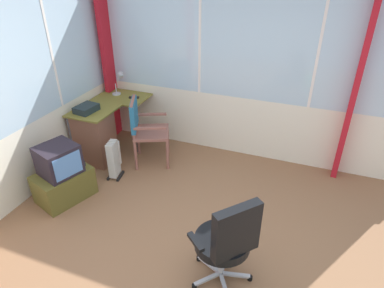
{
  "coord_description": "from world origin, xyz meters",
  "views": [
    {
      "loc": [
        -2.13,
        -0.79,
        2.69
      ],
      "look_at": [
        0.96,
        0.39,
        0.79
      ],
      "focal_mm": 31.37,
      "sensor_mm": 36.0,
      "label": 1
    }
  ],
  "objects_px": {
    "paper_tray": "(86,109)",
    "tv_on_stand": "(62,176)",
    "space_heater": "(114,158)",
    "desk_lamp": "(121,80)",
    "desk": "(96,134)",
    "tv_remote": "(134,97)",
    "wooden_armchair": "(142,124)",
    "office_chair": "(228,239)"
  },
  "relations": [
    {
      "from": "paper_tray",
      "to": "tv_on_stand",
      "type": "height_order",
      "value": "paper_tray"
    },
    {
      "from": "tv_on_stand",
      "to": "space_heater",
      "type": "bearing_deg",
      "value": -27.18
    },
    {
      "from": "desk_lamp",
      "to": "space_heater",
      "type": "bearing_deg",
      "value": -156.84
    },
    {
      "from": "desk",
      "to": "paper_tray",
      "type": "distance_m",
      "value": 0.41
    },
    {
      "from": "tv_remote",
      "to": "tv_on_stand",
      "type": "relative_size",
      "value": 0.2
    },
    {
      "from": "tv_remote",
      "to": "space_heater",
      "type": "height_order",
      "value": "tv_remote"
    },
    {
      "from": "desk_lamp",
      "to": "tv_on_stand",
      "type": "relative_size",
      "value": 0.46
    },
    {
      "from": "wooden_armchair",
      "to": "desk_lamp",
      "type": "bearing_deg",
      "value": 48.35
    },
    {
      "from": "tv_on_stand",
      "to": "office_chair",
      "type": "bearing_deg",
      "value": -102.88
    },
    {
      "from": "desk_lamp",
      "to": "tv_remote",
      "type": "bearing_deg",
      "value": -112.76
    },
    {
      "from": "wooden_armchair",
      "to": "tv_on_stand",
      "type": "distance_m",
      "value": 1.25
    },
    {
      "from": "space_heater",
      "to": "tv_remote",
      "type": "bearing_deg",
      "value": 10.14
    },
    {
      "from": "desk_lamp",
      "to": "tv_remote",
      "type": "height_order",
      "value": "desk_lamp"
    },
    {
      "from": "wooden_armchair",
      "to": "space_heater",
      "type": "bearing_deg",
      "value": 157.72
    },
    {
      "from": "wooden_armchair",
      "to": "office_chair",
      "type": "height_order",
      "value": "office_chair"
    },
    {
      "from": "paper_tray",
      "to": "office_chair",
      "type": "xyz_separation_m",
      "value": [
        -1.38,
        -2.41,
        -0.26
      ]
    },
    {
      "from": "space_heater",
      "to": "wooden_armchair",
      "type": "bearing_deg",
      "value": -22.28
    },
    {
      "from": "desk_lamp",
      "to": "wooden_armchair",
      "type": "height_order",
      "value": "desk_lamp"
    },
    {
      "from": "desk_lamp",
      "to": "wooden_armchair",
      "type": "distance_m",
      "value": 0.92
    },
    {
      "from": "tv_remote",
      "to": "paper_tray",
      "type": "relative_size",
      "value": 0.5
    },
    {
      "from": "desk_lamp",
      "to": "office_chair",
      "type": "xyz_separation_m",
      "value": [
        -2.16,
        -2.32,
        -0.44
      ]
    },
    {
      "from": "tv_on_stand",
      "to": "paper_tray",
      "type": "bearing_deg",
      "value": 12.93
    },
    {
      "from": "desk_lamp",
      "to": "office_chair",
      "type": "relative_size",
      "value": 0.35
    },
    {
      "from": "tv_remote",
      "to": "wooden_armchair",
      "type": "bearing_deg",
      "value": -160.78
    },
    {
      "from": "desk_lamp",
      "to": "tv_on_stand",
      "type": "bearing_deg",
      "value": -176.08
    },
    {
      "from": "tv_on_stand",
      "to": "desk_lamp",
      "type": "bearing_deg",
      "value": 3.92
    },
    {
      "from": "desk",
      "to": "tv_on_stand",
      "type": "relative_size",
      "value": 1.57
    },
    {
      "from": "desk",
      "to": "office_chair",
      "type": "height_order",
      "value": "office_chair"
    },
    {
      "from": "desk",
      "to": "space_heater",
      "type": "distance_m",
      "value": 0.56
    },
    {
      "from": "office_chair",
      "to": "space_heater",
      "type": "distance_m",
      "value": 2.22
    },
    {
      "from": "desk",
      "to": "desk_lamp",
      "type": "height_order",
      "value": "desk_lamp"
    },
    {
      "from": "wooden_armchair",
      "to": "tv_on_stand",
      "type": "xyz_separation_m",
      "value": [
        -1.1,
        0.52,
        -0.29
      ]
    },
    {
      "from": "office_chair",
      "to": "tv_on_stand",
      "type": "height_order",
      "value": "office_chair"
    },
    {
      "from": "paper_tray",
      "to": "tv_on_stand",
      "type": "xyz_separation_m",
      "value": [
        -0.87,
        -0.2,
        -0.49
      ]
    },
    {
      "from": "desk",
      "to": "desk_lamp",
      "type": "relative_size",
      "value": 3.43
    },
    {
      "from": "tv_remote",
      "to": "paper_tray",
      "type": "distance_m",
      "value": 0.76
    },
    {
      "from": "office_chair",
      "to": "space_heater",
      "type": "xyz_separation_m",
      "value": [
        1.14,
        1.88,
        -0.28
      ]
    },
    {
      "from": "tv_remote",
      "to": "paper_tray",
      "type": "bearing_deg",
      "value": 132.1
    },
    {
      "from": "desk_lamp",
      "to": "tv_on_stand",
      "type": "xyz_separation_m",
      "value": [
        -1.66,
        -0.11,
        -0.67
      ]
    },
    {
      "from": "desk_lamp",
      "to": "paper_tray",
      "type": "bearing_deg",
      "value": 173.63
    },
    {
      "from": "office_chair",
      "to": "desk_lamp",
      "type": "bearing_deg",
      "value": 47.03
    },
    {
      "from": "desk_lamp",
      "to": "wooden_armchair",
      "type": "xyz_separation_m",
      "value": [
        -0.56,
        -0.63,
        -0.38
      ]
    }
  ]
}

